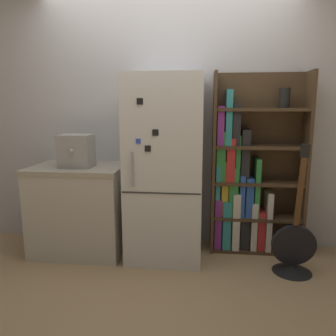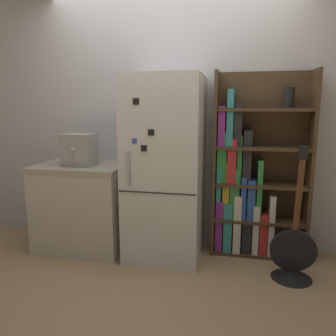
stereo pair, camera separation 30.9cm
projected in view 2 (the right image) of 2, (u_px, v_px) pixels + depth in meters
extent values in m
plane|color=tan|center=(163.00, 259.00, 3.11)|extent=(16.00, 16.00, 0.00)
cube|color=silver|center=(173.00, 119.00, 3.33)|extent=(8.00, 0.05, 2.60)
cube|color=white|center=(165.00, 168.00, 3.07)|extent=(0.69, 0.66, 1.70)
cube|color=#333333|center=(157.00, 193.00, 2.78)|extent=(0.68, 0.01, 0.01)
cube|color=#B2B2B7|center=(128.00, 169.00, 2.78)|extent=(0.02, 0.02, 0.30)
cube|color=black|center=(151.00, 132.00, 2.69)|extent=(0.05, 0.01, 0.05)
cube|color=black|center=(136.00, 101.00, 2.67)|extent=(0.05, 0.02, 0.05)
cube|color=blue|center=(135.00, 141.00, 2.73)|extent=(0.04, 0.01, 0.04)
cube|color=black|center=(144.00, 148.00, 2.73)|extent=(0.05, 0.01, 0.05)
cube|color=#4C3823|center=(215.00, 165.00, 3.15)|extent=(0.03, 0.29, 1.74)
cube|color=#4C3823|center=(310.00, 168.00, 2.98)|extent=(0.03, 0.29, 1.74)
cube|color=#4C3823|center=(260.00, 164.00, 3.19)|extent=(0.89, 0.03, 1.74)
cube|color=#4C3823|center=(256.00, 252.00, 3.22)|extent=(0.83, 0.26, 0.03)
cube|color=#4C3823|center=(258.00, 220.00, 3.16)|extent=(0.83, 0.26, 0.03)
cube|color=#4C3823|center=(260.00, 184.00, 3.10)|extent=(0.83, 0.26, 0.03)
cube|color=#4C3823|center=(262.00, 148.00, 3.03)|extent=(0.83, 0.26, 0.03)
cube|color=#4C3823|center=(264.00, 110.00, 2.97)|extent=(0.83, 0.26, 0.03)
cube|color=purple|center=(219.00, 224.00, 3.24)|extent=(0.07, 0.21, 0.50)
cube|color=teal|center=(228.00, 225.00, 3.23)|extent=(0.08, 0.24, 0.49)
cube|color=silver|center=(237.00, 222.00, 3.20)|extent=(0.07, 0.24, 0.57)
cube|color=#262628|center=(246.00, 232.00, 3.20)|extent=(0.09, 0.19, 0.38)
cube|color=silver|center=(255.00, 228.00, 3.17)|extent=(0.06, 0.22, 0.48)
cube|color=red|center=(263.00, 232.00, 3.18)|extent=(0.07, 0.23, 0.39)
cube|color=silver|center=(271.00, 223.00, 3.14)|extent=(0.05, 0.25, 0.58)
cube|color=teal|center=(219.00, 191.00, 3.19)|extent=(0.04, 0.21, 0.50)
cube|color=gold|center=(226.00, 189.00, 3.17)|extent=(0.06, 0.19, 0.54)
cube|color=#338C3F|center=(235.00, 193.00, 3.15)|extent=(0.09, 0.20, 0.49)
cube|color=#2D59B2|center=(243.00, 197.00, 3.15)|extent=(0.05, 0.22, 0.41)
cube|color=#2D59B2|center=(251.00, 198.00, 3.14)|extent=(0.07, 0.23, 0.38)
cube|color=#338C3F|center=(259.00, 189.00, 3.10)|extent=(0.05, 0.21, 0.57)
cube|color=#338C3F|center=(222.00, 157.00, 3.12)|extent=(0.08, 0.20, 0.48)
cube|color=red|center=(232.00, 160.00, 3.12)|extent=(0.08, 0.24, 0.42)
cube|color=#338C3F|center=(239.00, 159.00, 3.10)|extent=(0.04, 0.19, 0.44)
cube|color=#262628|center=(247.00, 156.00, 3.08)|extent=(0.08, 0.18, 0.50)
cube|color=purple|center=(222.00, 126.00, 3.06)|extent=(0.06, 0.20, 0.37)
cube|color=teal|center=(230.00, 118.00, 3.04)|extent=(0.06, 0.22, 0.52)
cube|color=#262628|center=(238.00, 125.00, 3.04)|extent=(0.07, 0.19, 0.39)
cylinder|color=black|center=(289.00, 98.00, 2.91)|extent=(0.10, 0.10, 0.18)
cube|color=beige|center=(84.00, 208.00, 3.33)|extent=(0.86, 0.65, 0.82)
cube|color=#B2A893|center=(82.00, 166.00, 3.25)|extent=(0.88, 0.67, 0.04)
cube|color=#A5A39E|center=(79.00, 150.00, 3.16)|extent=(0.30, 0.23, 0.31)
cylinder|color=#A5A39E|center=(72.00, 150.00, 3.02)|extent=(0.04, 0.06, 0.04)
cone|color=black|center=(291.00, 275.00, 2.75)|extent=(0.34, 0.34, 0.06)
cylinder|color=black|center=(293.00, 250.00, 2.71)|extent=(0.37, 0.10, 0.38)
cube|color=brown|center=(299.00, 196.00, 2.56)|extent=(0.04, 0.10, 0.59)
cube|color=black|center=(303.00, 153.00, 2.45)|extent=(0.07, 0.04, 0.11)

